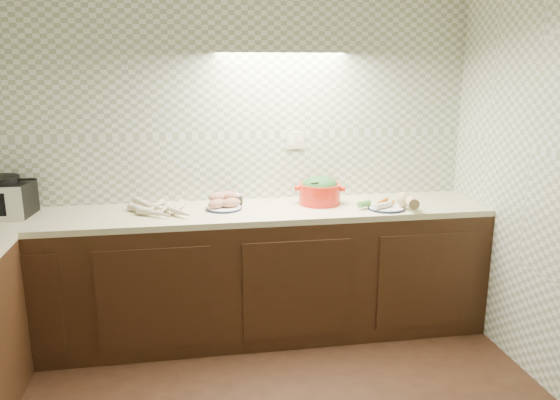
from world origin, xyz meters
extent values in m
cube|color=gray|center=(0.00, 1.78, 1.30)|extent=(3.60, 0.05, 2.60)
cube|color=beige|center=(0.55, 1.79, 1.32)|extent=(0.13, 0.01, 0.12)
cube|color=black|center=(0.00, 1.50, 0.43)|extent=(3.60, 0.60, 0.86)
cube|color=beige|center=(0.00, 1.50, 0.88)|extent=(3.60, 0.60, 0.04)
cube|color=black|center=(-1.40, 1.61, 1.01)|extent=(0.39, 0.31, 0.22)
cylinder|color=black|center=(-1.40, 1.61, 1.14)|extent=(0.26, 0.26, 0.04)
cone|color=beige|center=(-0.28, 1.53, 0.93)|extent=(0.12, 0.23, 0.05)
cone|color=beige|center=(-0.39, 1.49, 0.92)|extent=(0.10, 0.24, 0.05)
cone|color=beige|center=(-0.45, 1.57, 0.93)|extent=(0.13, 0.25, 0.05)
cone|color=beige|center=(-0.53, 1.58, 0.92)|extent=(0.05, 0.20, 0.05)
cone|color=beige|center=(-0.32, 1.51, 0.93)|extent=(0.18, 0.23, 0.06)
cone|color=beige|center=(-0.30, 1.42, 0.93)|extent=(0.13, 0.23, 0.06)
cone|color=beige|center=(-0.55, 1.59, 0.93)|extent=(0.06, 0.23, 0.06)
cone|color=beige|center=(-0.28, 1.50, 0.94)|extent=(0.16, 0.25, 0.05)
cone|color=beige|center=(-0.33, 1.52, 0.95)|extent=(0.18, 0.24, 0.05)
cone|color=beige|center=(-0.49, 1.47, 0.95)|extent=(0.19, 0.23, 0.05)
cylinder|color=#101A3A|center=(0.01, 1.54, 0.91)|extent=(0.24, 0.24, 0.01)
cylinder|color=white|center=(0.01, 1.54, 0.91)|extent=(0.23, 0.23, 0.02)
ellipsoid|color=#B4775F|center=(-0.03, 1.51, 0.95)|extent=(0.15, 0.10, 0.06)
ellipsoid|color=#B4775F|center=(0.06, 1.52, 0.95)|extent=(0.15, 0.10, 0.06)
ellipsoid|color=#B4775F|center=(0.00, 1.58, 0.95)|extent=(0.15, 0.10, 0.06)
ellipsoid|color=#B4775F|center=(-0.03, 1.55, 0.98)|extent=(0.15, 0.10, 0.06)
ellipsoid|color=#B4775F|center=(0.04, 1.58, 0.98)|extent=(0.15, 0.10, 0.06)
cylinder|color=black|center=(0.08, 1.66, 0.93)|extent=(0.14, 0.14, 0.05)
sphere|color=maroon|center=(0.07, 1.66, 0.97)|extent=(0.07, 0.07, 0.07)
sphere|color=white|center=(0.11, 1.67, 0.96)|extent=(0.04, 0.04, 0.04)
cylinder|color=red|center=(0.68, 1.57, 0.97)|extent=(0.35, 0.35, 0.14)
cube|color=red|center=(0.53, 1.61, 1.01)|extent=(0.05, 0.07, 0.02)
cube|color=red|center=(0.84, 1.53, 1.01)|extent=(0.05, 0.07, 0.02)
ellipsoid|color=#2C6F2F|center=(0.68, 1.57, 1.03)|extent=(0.26, 0.26, 0.14)
cylinder|color=#101A3A|center=(1.09, 1.36, 0.91)|extent=(0.25, 0.25, 0.01)
cylinder|color=white|center=(1.09, 1.36, 0.91)|extent=(0.24, 0.24, 0.02)
cone|color=orange|center=(1.08, 1.40, 0.93)|extent=(0.15, 0.07, 0.03)
cone|color=orange|center=(1.08, 1.40, 0.93)|extent=(0.14, 0.09, 0.03)
cone|color=orange|center=(1.08, 1.38, 0.93)|extent=(0.14, 0.08, 0.03)
cone|color=orange|center=(1.08, 1.40, 0.95)|extent=(0.14, 0.08, 0.03)
cylinder|color=beige|center=(1.06, 1.32, 0.94)|extent=(0.16, 0.11, 0.04)
cylinder|color=#478437|center=(0.95, 1.39, 0.94)|extent=(0.11, 0.09, 0.04)
camera|label=1|loc=(-0.20, -2.02, 1.84)|focal=35.00mm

